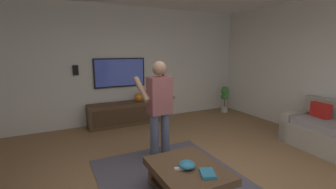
{
  "coord_description": "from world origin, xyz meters",
  "views": [
    {
      "loc": [
        -2.48,
        1.63,
        1.81
      ],
      "look_at": [
        0.85,
        -0.05,
        1.09
      ],
      "focal_mm": 24.93,
      "sensor_mm": 36.0,
      "label": 1
    }
  ],
  "objects_px": {
    "remote_white": "(181,169)",
    "vase_round": "(139,97)",
    "media_console": "(124,114)",
    "coffee_table": "(188,174)",
    "potted_plant_short": "(225,95)",
    "bowl": "(187,165)",
    "wall_speaker_left": "(162,72)",
    "tv": "(120,73)",
    "book": "(207,173)",
    "person_standing": "(159,106)",
    "wall_speaker_right": "(75,70)"
  },
  "relations": [
    {
      "from": "tv",
      "to": "remote_white",
      "type": "relative_size",
      "value": 8.33
    },
    {
      "from": "media_console",
      "to": "tv",
      "type": "xyz_separation_m",
      "value": [
        0.24,
        0.0,
        0.98
      ]
    },
    {
      "from": "coffee_table",
      "to": "wall_speaker_left",
      "type": "xyz_separation_m",
      "value": [
        3.37,
        -1.23,
        0.91
      ]
    },
    {
      "from": "person_standing",
      "to": "vase_round",
      "type": "bearing_deg",
      "value": -15.47
    },
    {
      "from": "person_standing",
      "to": "book",
      "type": "bearing_deg",
      "value": 176.48
    },
    {
      "from": "coffee_table",
      "to": "person_standing",
      "type": "relative_size",
      "value": 0.61
    },
    {
      "from": "book",
      "to": "bowl",
      "type": "bearing_deg",
      "value": 51.96
    },
    {
      "from": "remote_white",
      "to": "vase_round",
      "type": "distance_m",
      "value": 3.16
    },
    {
      "from": "remote_white",
      "to": "vase_round",
      "type": "height_order",
      "value": "vase_round"
    },
    {
      "from": "potted_plant_short",
      "to": "book",
      "type": "distance_m",
      "value": 4.42
    },
    {
      "from": "vase_round",
      "to": "wall_speaker_left",
      "type": "bearing_deg",
      "value": -68.95
    },
    {
      "from": "media_console",
      "to": "bowl",
      "type": "xyz_separation_m",
      "value": [
        -3.15,
        0.13,
        0.17
      ]
    },
    {
      "from": "person_standing",
      "to": "media_console",
      "type": "bearing_deg",
      "value": -5.44
    },
    {
      "from": "media_console",
      "to": "person_standing",
      "type": "height_order",
      "value": "person_standing"
    },
    {
      "from": "potted_plant_short",
      "to": "vase_round",
      "type": "relative_size",
      "value": 3.4
    },
    {
      "from": "tv",
      "to": "coffee_table",
      "type": "bearing_deg",
      "value": -1.69
    },
    {
      "from": "wall_speaker_left",
      "to": "tv",
      "type": "bearing_deg",
      "value": 90.67
    },
    {
      "from": "vase_round",
      "to": "wall_speaker_right",
      "type": "height_order",
      "value": "wall_speaker_right"
    },
    {
      "from": "bowl",
      "to": "wall_speaker_right",
      "type": "relative_size",
      "value": 0.92
    },
    {
      "from": "person_standing",
      "to": "vase_round",
      "type": "xyz_separation_m",
      "value": [
        2.08,
        -0.39,
        -0.27
      ]
    },
    {
      "from": "remote_white",
      "to": "book",
      "type": "bearing_deg",
      "value": 153.54
    },
    {
      "from": "tv",
      "to": "remote_white",
      "type": "distance_m",
      "value": 3.49
    },
    {
      "from": "coffee_table",
      "to": "person_standing",
      "type": "xyz_separation_m",
      "value": [
        1.0,
        -0.07,
        0.64
      ]
    },
    {
      "from": "media_console",
      "to": "potted_plant_short",
      "type": "distance_m",
      "value": 3.0
    },
    {
      "from": "wall_speaker_left",
      "to": "coffee_table",
      "type": "bearing_deg",
      "value": 159.94
    },
    {
      "from": "tv",
      "to": "book",
      "type": "height_order",
      "value": "tv"
    },
    {
      "from": "wall_speaker_left",
      "to": "book",
      "type": "bearing_deg",
      "value": 162.72
    },
    {
      "from": "book",
      "to": "potted_plant_short",
      "type": "bearing_deg",
      "value": -19.92
    },
    {
      "from": "bowl",
      "to": "book",
      "type": "xyz_separation_m",
      "value": [
        -0.24,
        -0.13,
        -0.03
      ]
    },
    {
      "from": "remote_white",
      "to": "media_console",
      "type": "bearing_deg",
      "value": -71.51
    },
    {
      "from": "bowl",
      "to": "wall_speaker_left",
      "type": "bearing_deg",
      "value": -20.39
    },
    {
      "from": "tv",
      "to": "vase_round",
      "type": "xyz_separation_m",
      "value": [
        -0.28,
        -0.37,
        -0.6
      ]
    },
    {
      "from": "tv",
      "to": "book",
      "type": "bearing_deg",
      "value": 0.01
    },
    {
      "from": "media_console",
      "to": "bowl",
      "type": "height_order",
      "value": "media_console"
    },
    {
      "from": "media_console",
      "to": "potted_plant_short",
      "type": "height_order",
      "value": "potted_plant_short"
    },
    {
      "from": "potted_plant_short",
      "to": "remote_white",
      "type": "xyz_separation_m",
      "value": [
        -3.0,
        3.21,
        -0.08
      ]
    },
    {
      "from": "media_console",
      "to": "tv",
      "type": "height_order",
      "value": "tv"
    },
    {
      "from": "person_standing",
      "to": "wall_speaker_right",
      "type": "height_order",
      "value": "person_standing"
    },
    {
      "from": "tv",
      "to": "wall_speaker_left",
      "type": "xyz_separation_m",
      "value": [
        0.01,
        -1.13,
        -0.05
      ]
    },
    {
      "from": "media_console",
      "to": "book",
      "type": "distance_m",
      "value": 3.39
    },
    {
      "from": "media_console",
      "to": "person_standing",
      "type": "distance_m",
      "value": 2.22
    },
    {
      "from": "coffee_table",
      "to": "tv",
      "type": "height_order",
      "value": "tv"
    },
    {
      "from": "coffee_table",
      "to": "remote_white",
      "type": "height_order",
      "value": "remote_white"
    },
    {
      "from": "potted_plant_short",
      "to": "tv",
      "type": "bearing_deg",
      "value": 82.81
    },
    {
      "from": "coffee_table",
      "to": "potted_plant_short",
      "type": "bearing_deg",
      "value": -46.02
    },
    {
      "from": "media_console",
      "to": "person_standing",
      "type": "bearing_deg",
      "value": -0.71
    },
    {
      "from": "book",
      "to": "wall_speaker_right",
      "type": "distance_m",
      "value": 3.89
    },
    {
      "from": "bowl",
      "to": "remote_white",
      "type": "height_order",
      "value": "bowl"
    },
    {
      "from": "potted_plant_short",
      "to": "book",
      "type": "relative_size",
      "value": 3.4
    },
    {
      "from": "remote_white",
      "to": "wall_speaker_right",
      "type": "height_order",
      "value": "wall_speaker_right"
    }
  ]
}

